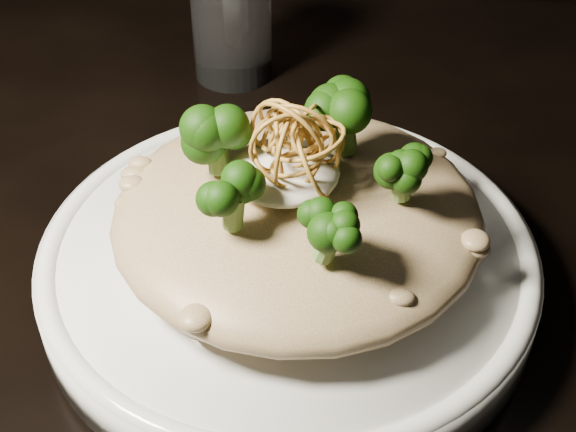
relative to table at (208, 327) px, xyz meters
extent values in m
cube|color=black|center=(0.00, 0.00, 0.06)|extent=(1.10, 0.80, 0.04)
cylinder|color=silver|center=(0.06, -0.03, 0.10)|extent=(0.30, 0.30, 0.03)
ellipsoid|color=brown|center=(0.07, -0.03, 0.14)|extent=(0.22, 0.22, 0.05)
ellipsoid|color=white|center=(0.06, -0.03, 0.17)|extent=(0.06, 0.06, 0.02)
cylinder|color=silver|center=(-0.01, 0.22, 0.14)|extent=(0.09, 0.09, 0.12)
camera|label=1|loc=(0.10, -0.39, 0.44)|focal=50.00mm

